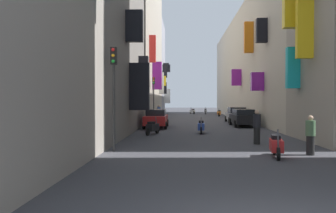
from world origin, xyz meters
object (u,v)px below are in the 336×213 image
object	(u,v)px
scooter_blue	(201,127)
scooter_silver	(205,111)
scooter_red	(276,145)
pedestrian_near_right	(310,135)
parked_car_black	(243,117)
scooter_white	(192,111)
scooter_black	(153,127)
scooter_orange	(219,113)
traffic_light_near_corner	(114,81)
traffic_light_far_corner	(154,92)
parked_car_silver	(236,115)
parked_car_red	(156,118)
pedestrian_near_left	(257,127)
pedestrian_crossing	(159,113)

from	to	relation	value
scooter_blue	scooter_silver	xyz separation A→B (m)	(2.47, 32.06, 0.00)
scooter_red	pedestrian_near_right	bearing A→B (deg)	21.00
parked_car_black	scooter_blue	world-z (taller)	parked_car_black
scooter_white	scooter_red	bearing A→B (deg)	-87.26
scooter_black	scooter_white	world-z (taller)	same
scooter_orange	scooter_silver	bearing A→B (deg)	101.35
traffic_light_near_corner	traffic_light_far_corner	xyz separation A→B (m)	(-0.03, 20.57, 0.09)
parked_car_silver	scooter_blue	xyz separation A→B (m)	(-4.18, -11.64, -0.33)
parked_car_red	traffic_light_near_corner	xyz separation A→B (m)	(-0.84, -12.80, 2.28)
scooter_black	traffic_light_far_corner	size ratio (longest dim) A/B	0.41
scooter_white	traffic_light_far_corner	size ratio (longest dim) A/B	0.40
pedestrian_near_left	pedestrian_near_right	world-z (taller)	pedestrian_near_left
pedestrian_near_left	scooter_blue	bearing A→B (deg)	114.73
scooter_black	scooter_silver	xyz separation A→B (m)	(5.67, 32.92, -0.00)
scooter_red	traffic_light_far_corner	distance (m)	22.98
parked_car_silver	traffic_light_near_corner	size ratio (longest dim) A/B	0.87
scooter_silver	traffic_light_far_corner	size ratio (longest dim) A/B	0.41
pedestrian_crossing	pedestrian_near_right	world-z (taller)	pedestrian_crossing
scooter_red	pedestrian_crossing	bearing A→B (deg)	104.92
scooter_black	traffic_light_near_corner	size ratio (longest dim) A/B	0.42
scooter_red	traffic_light_far_corner	xyz separation A→B (m)	(-6.66, 21.83, 2.69)
pedestrian_near_right	scooter_silver	bearing A→B (deg)	92.03
pedestrian_near_right	pedestrian_crossing	bearing A→B (deg)	108.80
scooter_red	pedestrian_near_left	distance (m)	3.95
scooter_red	scooter_blue	bearing A→B (deg)	104.34
scooter_silver	pedestrian_near_left	distance (m)	37.50
pedestrian_near_left	scooter_white	bearing A→B (deg)	93.19
parked_car_black	scooter_white	world-z (taller)	parked_car_black
traffic_light_near_corner	pedestrian_near_left	bearing A→B (deg)	21.53
parked_car_silver	traffic_light_far_corner	xyz separation A→B (m)	(-8.44, 0.83, 2.36)
scooter_silver	traffic_light_near_corner	distance (m)	40.80
parked_car_black	scooter_orange	world-z (taller)	parked_car_black
parked_car_black	scooter_orange	xyz separation A→B (m)	(0.01, 18.51, -0.32)
parked_car_red	traffic_light_near_corner	size ratio (longest dim) A/B	0.99
parked_car_silver	pedestrian_crossing	size ratio (longest dim) A/B	2.25
scooter_orange	pedestrian_near_left	world-z (taller)	pedestrian_near_left
scooter_silver	traffic_light_far_corner	distance (m)	20.89
scooter_orange	pedestrian_near_left	bearing A→B (deg)	-92.66
scooter_black	scooter_blue	bearing A→B (deg)	15.02
scooter_red	pedestrian_near_right	distance (m)	1.67
scooter_black	scooter_orange	distance (m)	26.70
scooter_black	scooter_white	xyz separation A→B (m)	(3.56, 33.82, -0.00)
scooter_black	pedestrian_near_left	distance (m)	7.32
parked_car_silver	traffic_light_far_corner	size ratio (longest dim) A/B	0.84
scooter_black	traffic_light_near_corner	bearing A→B (deg)	-98.20
parked_car_black	scooter_black	size ratio (longest dim) A/B	2.35
pedestrian_near_right	traffic_light_near_corner	world-z (taller)	traffic_light_near_corner
parked_car_black	scooter_black	distance (m)	10.13
scooter_blue	parked_car_silver	bearing A→B (deg)	70.24
scooter_white	pedestrian_near_right	size ratio (longest dim) A/B	1.16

